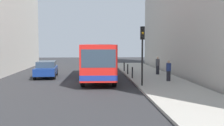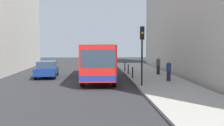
{
  "view_description": "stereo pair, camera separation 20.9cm",
  "coord_description": "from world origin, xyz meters",
  "px_view_note": "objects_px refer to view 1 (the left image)",
  "views": [
    {
      "loc": [
        0.19,
        -20.64,
        3.06
      ],
      "look_at": [
        1.62,
        0.3,
        1.55
      ],
      "focal_mm": 43.0,
      "sensor_mm": 36.0,
      "label": 1
    },
    {
      "loc": [
        0.39,
        -20.65,
        3.06
      ],
      "look_at": [
        1.62,
        0.3,
        1.55
      ],
      "focal_mm": 43.0,
      "sensor_mm": 36.0,
      "label": 2
    }
  ],
  "objects_px": {
    "bus": "(99,59)",
    "pedestrian_near_signal": "(169,71)",
    "bollard_near": "(132,73)",
    "pedestrian_mid_sidewalk": "(158,66)",
    "traffic_light": "(142,45)",
    "bollard_mid": "(128,69)",
    "car_beside_bus": "(46,69)",
    "bollard_far": "(124,66)"
  },
  "relations": [
    {
      "from": "car_beside_bus",
      "to": "bollard_near",
      "type": "distance_m",
      "value": 7.89
    },
    {
      "from": "traffic_light",
      "to": "pedestrian_mid_sidewalk",
      "type": "xyz_separation_m",
      "value": [
        2.73,
        6.76,
        -2.01
      ]
    },
    {
      "from": "bus",
      "to": "pedestrian_near_signal",
      "type": "distance_m",
      "value": 6.04
    },
    {
      "from": "car_beside_bus",
      "to": "pedestrian_near_signal",
      "type": "distance_m",
      "value": 10.96
    },
    {
      "from": "car_beside_bus",
      "to": "pedestrian_near_signal",
      "type": "xyz_separation_m",
      "value": [
        10.15,
        -4.12,
        0.17
      ]
    },
    {
      "from": "car_beside_bus",
      "to": "traffic_light",
      "type": "bearing_deg",
      "value": 136.79
    },
    {
      "from": "car_beside_bus",
      "to": "bollard_far",
      "type": "bearing_deg",
      "value": -156.69
    },
    {
      "from": "bus",
      "to": "bollard_near",
      "type": "distance_m",
      "value": 3.11
    },
    {
      "from": "bollard_near",
      "to": "pedestrian_near_signal",
      "type": "height_order",
      "value": "pedestrian_near_signal"
    },
    {
      "from": "bollard_far",
      "to": "bollard_mid",
      "type": "bearing_deg",
      "value": -90.0
    },
    {
      "from": "car_beside_bus",
      "to": "bollard_far",
      "type": "xyz_separation_m",
      "value": [
        7.57,
        3.91,
        -0.16
      ]
    },
    {
      "from": "car_beside_bus",
      "to": "traffic_light",
      "type": "height_order",
      "value": "traffic_light"
    },
    {
      "from": "bus",
      "to": "bollard_mid",
      "type": "height_order",
      "value": "bus"
    },
    {
      "from": "bollard_near",
      "to": "bollard_far",
      "type": "height_order",
      "value": "same"
    },
    {
      "from": "bus",
      "to": "pedestrian_mid_sidewalk",
      "type": "xyz_separation_m",
      "value": [
        5.67,
        2.07,
        -0.73
      ]
    },
    {
      "from": "bus",
      "to": "pedestrian_near_signal",
      "type": "bearing_deg",
      "value": 155.96
    },
    {
      "from": "bus",
      "to": "pedestrian_near_signal",
      "type": "xyz_separation_m",
      "value": [
        5.42,
        -2.55,
        -0.77
      ]
    },
    {
      "from": "pedestrian_near_signal",
      "to": "bus",
      "type": "bearing_deg",
      "value": -137.26
    },
    {
      "from": "traffic_light",
      "to": "bollard_mid",
      "type": "distance_m",
      "value": 7.5
    },
    {
      "from": "bollard_mid",
      "to": "pedestrian_mid_sidewalk",
      "type": "relative_size",
      "value": 0.56
    },
    {
      "from": "pedestrian_near_signal",
      "to": "pedestrian_mid_sidewalk",
      "type": "relative_size",
      "value": 0.96
    },
    {
      "from": "bollard_mid",
      "to": "bollard_far",
      "type": "height_order",
      "value": "same"
    },
    {
      "from": "traffic_light",
      "to": "pedestrian_mid_sidewalk",
      "type": "height_order",
      "value": "traffic_light"
    },
    {
      "from": "bus",
      "to": "car_beside_bus",
      "type": "bearing_deg",
      "value": -17.21
    },
    {
      "from": "bus",
      "to": "bollard_far",
      "type": "bearing_deg",
      "value": -116.23
    },
    {
      "from": "pedestrian_near_signal",
      "to": "bollard_mid",
      "type": "bearing_deg",
      "value": -174.64
    },
    {
      "from": "traffic_light",
      "to": "bollard_far",
      "type": "height_order",
      "value": "traffic_light"
    },
    {
      "from": "car_beside_bus",
      "to": "traffic_light",
      "type": "xyz_separation_m",
      "value": [
        7.67,
        -6.26,
        2.22
      ]
    },
    {
      "from": "bus",
      "to": "bollard_far",
      "type": "distance_m",
      "value": 6.27
    },
    {
      "from": "bollard_mid",
      "to": "pedestrian_near_signal",
      "type": "height_order",
      "value": "pedestrian_near_signal"
    },
    {
      "from": "bollard_near",
      "to": "car_beside_bus",
      "type": "bearing_deg",
      "value": 163.72
    },
    {
      "from": "bollard_far",
      "to": "pedestrian_mid_sidewalk",
      "type": "bearing_deg",
      "value": -50.38
    },
    {
      "from": "bollard_mid",
      "to": "bollard_near",
      "type": "bearing_deg",
      "value": -90.0
    },
    {
      "from": "traffic_light",
      "to": "bollard_near",
      "type": "bearing_deg",
      "value": 91.41
    },
    {
      "from": "bus",
      "to": "pedestrian_near_signal",
      "type": "height_order",
      "value": "bus"
    },
    {
      "from": "traffic_light",
      "to": "bus",
      "type": "bearing_deg",
      "value": 122.09
    },
    {
      "from": "traffic_light",
      "to": "bollard_near",
      "type": "distance_m",
      "value": 4.7
    },
    {
      "from": "bollard_near",
      "to": "pedestrian_mid_sidewalk",
      "type": "distance_m",
      "value": 3.93
    },
    {
      "from": "car_beside_bus",
      "to": "pedestrian_near_signal",
      "type": "bearing_deg",
      "value": 153.9
    },
    {
      "from": "traffic_light",
      "to": "pedestrian_near_signal",
      "type": "bearing_deg",
      "value": 40.78
    },
    {
      "from": "pedestrian_near_signal",
      "to": "pedestrian_mid_sidewalk",
      "type": "bearing_deg",
      "value": 154.87
    },
    {
      "from": "bus",
      "to": "bollard_far",
      "type": "height_order",
      "value": "bus"
    }
  ]
}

